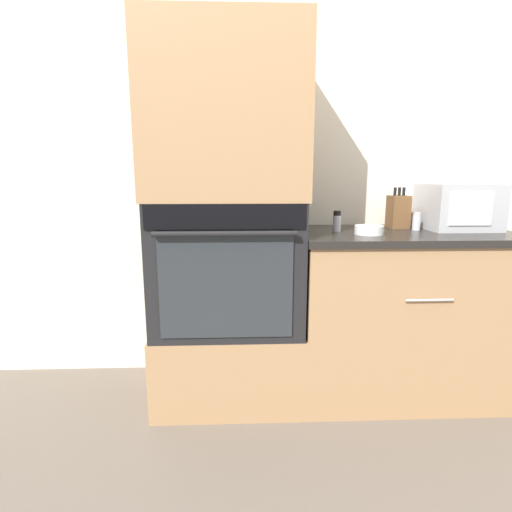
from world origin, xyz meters
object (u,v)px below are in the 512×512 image
at_px(wall_oven, 228,263).
at_px(bowl, 369,230).
at_px(condiment_jar_far, 416,222).
at_px(knife_block, 398,211).
at_px(condiment_jar_near, 407,220).
at_px(condiment_jar_mid, 337,222).
at_px(microwave, 457,207).

bearing_deg(wall_oven, bowl, -7.74).
bearing_deg(condiment_jar_far, knife_block, 117.69).
bearing_deg(condiment_jar_near, condiment_jar_mid, -152.64).
distance_m(knife_block, bowl, 0.36).
distance_m(wall_oven, condiment_jar_mid, 0.60).
height_order(wall_oven, condiment_jar_near, wall_oven).
distance_m(knife_block, condiment_jar_mid, 0.42).
relative_size(condiment_jar_mid, condiment_jar_far, 1.15).
height_order(knife_block, bowl, knife_block).
height_order(condiment_jar_mid, condiment_jar_far, condiment_jar_mid).
bearing_deg(bowl, wall_oven, 172.26).
relative_size(condiment_jar_near, condiment_jar_far, 0.79).
distance_m(condiment_jar_mid, condiment_jar_far, 0.44).
bearing_deg(microwave, wall_oven, -175.89).
height_order(microwave, condiment_jar_near, microwave).
bearing_deg(condiment_jar_near, wall_oven, -167.04).
bearing_deg(condiment_jar_mid, condiment_jar_far, 7.01).
height_order(bowl, condiment_jar_mid, condiment_jar_mid).
relative_size(microwave, bowl, 2.51).
height_order(microwave, bowl, microwave).
bearing_deg(wall_oven, condiment_jar_near, 12.96).
distance_m(condiment_jar_near, condiment_jar_far, 0.19).
bearing_deg(microwave, bowl, -161.07).
xyz_separation_m(knife_block, condiment_jar_far, (0.06, -0.11, -0.04)).
bearing_deg(wall_oven, microwave, 4.11).
height_order(microwave, condiment_jar_mid, microwave).
xyz_separation_m(wall_oven, knife_block, (0.94, 0.16, 0.25)).
bearing_deg(knife_block, condiment_jar_near, 41.87).
xyz_separation_m(bowl, condiment_jar_far, (0.30, 0.14, 0.02)).
distance_m(microwave, condiment_jar_far, 0.25).
bearing_deg(microwave, knife_block, 166.25).
height_order(bowl, condiment_jar_far, condiment_jar_far).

